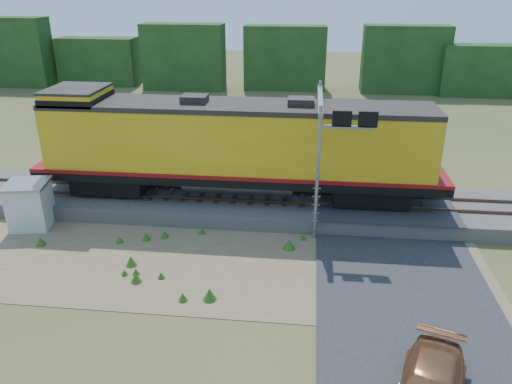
# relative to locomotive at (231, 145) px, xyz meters

# --- Properties ---
(ground) EXTENTS (140.00, 140.00, 0.00)m
(ground) POSITION_rel_locomotive_xyz_m (1.05, -6.00, -3.68)
(ground) COLOR #475123
(ground) RESTS_ON ground
(ballast) EXTENTS (70.00, 5.00, 0.80)m
(ballast) POSITION_rel_locomotive_xyz_m (1.05, -0.00, -3.28)
(ballast) COLOR slate
(ballast) RESTS_ON ground
(rails) EXTENTS (70.00, 1.54, 0.16)m
(rails) POSITION_rel_locomotive_xyz_m (1.05, -0.00, -2.80)
(rails) COLOR brown
(rails) RESTS_ON ballast
(dirt_shoulder) EXTENTS (26.00, 8.00, 0.03)m
(dirt_shoulder) POSITION_rel_locomotive_xyz_m (-0.95, -5.50, -3.67)
(dirt_shoulder) COLOR #8C7754
(dirt_shoulder) RESTS_ON ground
(road) EXTENTS (7.00, 66.00, 0.86)m
(road) POSITION_rel_locomotive_xyz_m (8.05, -5.26, -3.60)
(road) COLOR #38383A
(road) RESTS_ON ground
(tree_line_north) EXTENTS (130.00, 3.00, 6.50)m
(tree_line_north) POSITION_rel_locomotive_xyz_m (1.05, 32.00, -0.61)
(tree_line_north) COLOR #1A3D16
(tree_line_north) RESTS_ON ground
(weed_clumps) EXTENTS (15.00, 6.20, 0.56)m
(weed_clumps) POSITION_rel_locomotive_xyz_m (-2.45, -5.90, -3.68)
(weed_clumps) COLOR #335E1A
(weed_clumps) RESTS_ON ground
(locomotive) EXTENTS (21.39, 3.26, 5.52)m
(locomotive) POSITION_rel_locomotive_xyz_m (0.00, 0.00, 0.00)
(locomotive) COLOR black
(locomotive) RESTS_ON rails
(shed) EXTENTS (2.34, 2.34, 2.38)m
(shed) POSITION_rel_locomotive_xyz_m (-9.77, -3.09, -2.48)
(shed) COLOR silver
(shed) RESTS_ON ground
(signal_gantry) EXTENTS (2.60, 6.20, 6.55)m
(signal_gantry) POSITION_rel_locomotive_xyz_m (4.78, -0.65, 1.26)
(signal_gantry) COLOR gray
(signal_gantry) RESTS_ON ground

